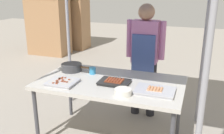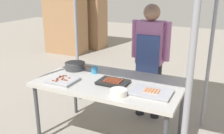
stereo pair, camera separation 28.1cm
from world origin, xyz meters
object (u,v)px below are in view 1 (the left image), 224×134
Objects in this scene: tray_meat_skewers at (62,82)px; tray_grilled_sausages at (114,82)px; cooking_wok at (72,67)px; stall_table at (111,86)px; neighbor_stall_left at (68,13)px; vendor_woman at (145,52)px; drink_cup_near_edge at (92,71)px; condiment_bowl at (123,92)px; neighbor_stall_right at (48,15)px; tray_pork_links at (155,91)px.

tray_grilled_sausages is at bearing 19.56° from tray_meat_skewers.
cooking_wok reaches higher than tray_grilled_sausages.
stall_table is 4.85m from neighbor_stall_left.
vendor_woman reaches higher than tray_meat_skewers.
neighbor_stall_left reaches higher than tray_meat_skewers.
drink_cup_near_edge is at bearing -4.66° from cooking_wok.
stall_table is 0.34m from drink_cup_near_edge.
condiment_bowl is (0.71, -0.07, 0.01)m from tray_meat_skewers.
tray_grilled_sausages is at bearing 79.42° from vendor_woman.
neighbor_stall_right is at bearing 124.89° from tray_meat_skewers.
neighbor_stall_left reaches higher than tray_pork_links.
stall_table is at bearing -28.31° from drink_cup_near_edge.
neighbor_stall_right is at bearing -38.50° from vendor_woman.
condiment_bowl is at bearing 91.39° from vendor_woman.
tray_meat_skewers is 4.82m from neighbor_stall_left.
tray_grilled_sausages is 3.97× the size of drink_cup_near_edge.
vendor_woman is (0.22, 0.75, 0.21)m from stall_table.
stall_table is at bearing -55.81° from neighbor_stall_left.
tray_grilled_sausages is at bearing 169.19° from tray_pork_links.
tray_pork_links is 2.31× the size of condiment_bowl.
drink_cup_near_edge reaches higher than condiment_bowl.
condiment_bowl reaches higher than tray_pork_links.
tray_meat_skewers is (-0.46, -0.25, 0.07)m from stall_table.
vendor_woman is at bearing -38.50° from neighbor_stall_right.
drink_cup_near_edge is at bearing 151.69° from stall_table.
tray_pork_links is at bearing -44.66° from neighbor_stall_right.
tray_pork_links is (0.52, -0.14, 0.07)m from stall_table.
tray_grilled_sausages is (0.06, -0.06, 0.07)m from stall_table.
tray_grilled_sausages is 4.93m from neighbor_stall_left.
drink_cup_near_edge is at bearing 65.68° from tray_meat_skewers.
vendor_woman reaches higher than tray_grilled_sausages.
tray_grilled_sausages is 0.17× the size of neighbor_stall_left.
cooking_wok is (-0.11, 0.42, 0.03)m from tray_meat_skewers.
vendor_woman is at bearing 108.77° from tray_pork_links.
stall_table is 1.03× the size of vendor_woman.
vendor_woman is (-0.30, 0.90, 0.14)m from tray_pork_links.
neighbor_stall_left is at bearing 122.31° from drink_cup_near_edge.
neighbor_stall_left is at bearing 127.99° from tray_pork_links.
cooking_wok is 2.45× the size of condiment_bowl.
condiment_bowl is 4.71m from neighbor_stall_right.
tray_pork_links is at bearing -10.81° from tray_grilled_sausages.
neighbor_stall_right is (-2.41, 3.46, 0.27)m from tray_meat_skewers.
tray_meat_skewers is at bearing -174.16° from tray_pork_links.
tray_pork_links is 0.96m from vendor_woman.
neighbor_stall_right reaches higher than vendor_woman.
tray_meat_skewers is 4.22m from neighbor_stall_right.
condiment_bowl is (0.81, -0.49, -0.02)m from cooking_wok.
neighbor_stall_left reaches higher than condiment_bowl.
neighbor_stall_right reaches higher than condiment_bowl.
cooking_wok is (-0.57, 0.18, 0.10)m from stall_table.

